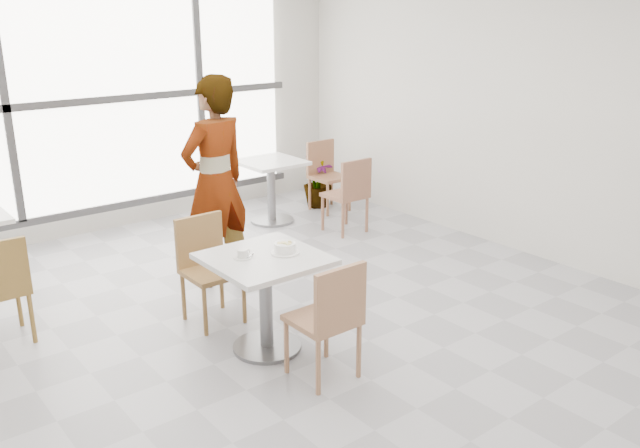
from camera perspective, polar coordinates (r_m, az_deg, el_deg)
floor at (r=5.36m, az=-2.02°, el=-9.42°), size 7.00×7.00×0.00m
wall_back at (r=7.91m, az=-17.68°, el=10.22°), size 6.00×0.00×6.00m
wall_right at (r=7.02m, az=18.17°, el=9.26°), size 0.00×7.00×7.00m
window at (r=7.85m, az=-17.51°, el=10.18°), size 4.60×0.07×2.52m
main_table at (r=4.94m, az=-4.70°, el=-5.24°), size 0.80×0.80×0.75m
chair_near at (r=4.53m, az=0.87°, el=-7.74°), size 0.42×0.42×0.87m
chair_far at (r=5.50m, az=-9.68°, el=-3.20°), size 0.42×0.42×0.87m
oatmeal_bowl at (r=4.88m, az=-3.02°, el=-2.05°), size 0.21×0.21×0.09m
coffee_cup at (r=4.83m, az=-6.64°, el=-2.58°), size 0.16×0.13×0.07m
person at (r=6.11m, az=-8.97°, el=3.58°), size 0.77×0.57×1.93m
bg_table_right at (r=7.94m, az=-4.21°, el=3.59°), size 0.70×0.70×0.75m
bg_chair_right_near at (r=7.51m, az=2.56°, el=2.87°), size 0.42×0.42×0.87m
bg_chair_right_far at (r=8.43m, az=0.48°, el=4.59°), size 0.42×0.42×0.87m
plant_right at (r=8.58m, az=-0.21°, el=3.73°), size 0.42×0.42×0.68m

